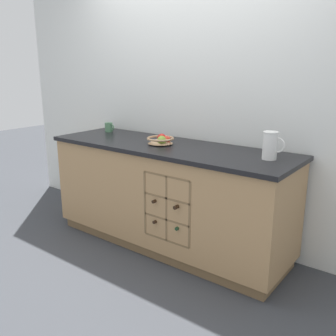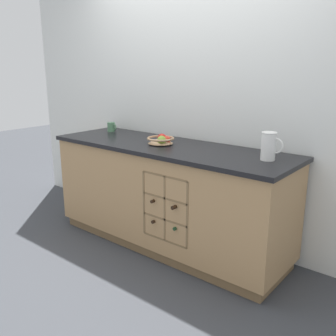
# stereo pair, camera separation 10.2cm
# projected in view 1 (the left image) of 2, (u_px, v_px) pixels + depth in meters

# --- Properties ---
(ground_plane) EXTENTS (14.00, 14.00, 0.00)m
(ground_plane) POSITION_uv_depth(u_px,v_px,m) (168.00, 244.00, 3.39)
(ground_plane) COLOR #383A3F
(back_wall) EXTENTS (4.55, 0.06, 2.55)m
(back_wall) POSITION_uv_depth(u_px,v_px,m) (195.00, 98.00, 3.35)
(back_wall) COLOR silver
(back_wall) RESTS_ON ground_plane
(kitchen_island) EXTENTS (2.19, 0.71, 0.91)m
(kitchen_island) POSITION_uv_depth(u_px,v_px,m) (168.00, 196.00, 3.26)
(kitchen_island) COLOR brown
(kitchen_island) RESTS_ON ground_plane
(fruit_bowl) EXTENTS (0.23, 0.23, 0.09)m
(fruit_bowl) POSITION_uv_depth(u_px,v_px,m) (161.00, 140.00, 3.16)
(fruit_bowl) COLOR tan
(fruit_bowl) RESTS_ON kitchen_island
(white_pitcher) EXTENTS (0.16, 0.11, 0.20)m
(white_pitcher) POSITION_uv_depth(u_px,v_px,m) (270.00, 145.00, 2.64)
(white_pitcher) COLOR white
(white_pitcher) RESTS_ON kitchen_island
(ceramic_mug) EXTENTS (0.12, 0.08, 0.09)m
(ceramic_mug) POSITION_uv_depth(u_px,v_px,m) (109.00, 127.00, 3.76)
(ceramic_mug) COLOR #4C7A56
(ceramic_mug) RESTS_ON kitchen_island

